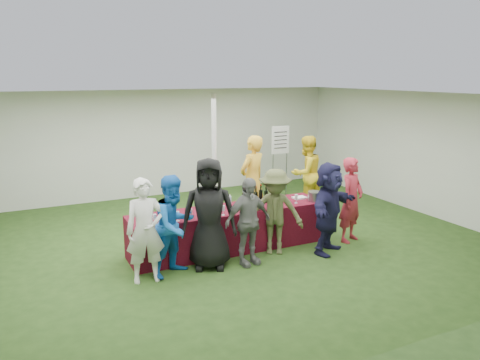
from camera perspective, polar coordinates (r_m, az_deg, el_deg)
name	(u,v)px	position (r m, az deg, el deg)	size (l,w,h in m)	color
ground	(215,244)	(8.72, -3.02, -7.85)	(60.00, 60.00, 0.00)	#284719
tent	(214,160)	(9.62, -3.16, 2.46)	(10.00, 10.00, 10.00)	white
serving_table	(230,229)	(8.39, -1.24, -5.97)	(3.60, 0.80, 0.75)	maroon
wine_bottles	(258,196)	(8.64, 2.20, -1.99)	(0.74, 0.17, 0.32)	black
wine_glasses	(212,210)	(7.84, -3.46, -3.62)	(2.74, 0.16, 0.16)	silver
water_bottle	(230,202)	(8.33, -1.27, -2.66)	(0.07, 0.07, 0.23)	silver
bar_towel	(299,198)	(9.01, 7.25, -2.15)	(0.25, 0.18, 0.03)	white
dump_bucket	(315,196)	(8.87, 9.11, -1.96)	(0.26, 0.26, 0.18)	slate
wine_list_sign	(280,145)	(11.88, 4.92, 4.25)	(0.50, 0.03, 1.80)	slate
staff_pourer	(252,180)	(9.66, 1.52, -0.02)	(0.68, 0.45, 1.86)	gold
staff_back	(306,173)	(10.80, 8.07, 0.84)	(0.83, 0.65, 1.72)	yellow
customer_0	(145,231)	(7.13, -11.46, -6.08)	(0.58, 0.38, 1.60)	white
customer_1	(174,225)	(7.32, -7.99, -5.49)	(0.77, 0.60, 1.59)	blue
customer_2	(209,214)	(7.47, -3.79, -4.13)	(0.88, 0.57, 1.80)	black
customer_3	(248,222)	(7.62, 0.96, -5.11)	(0.86, 0.36, 1.46)	slate
customer_4	(275,212)	(8.10, 4.29, -3.89)	(0.97, 0.56, 1.51)	#4B512D
customer_5	(329,208)	(8.26, 10.76, -3.37)	(1.50, 0.48, 1.61)	#1B1A3E
customer_6	(351,200)	(8.91, 13.42, -2.37)	(0.58, 0.38, 1.59)	#A22332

